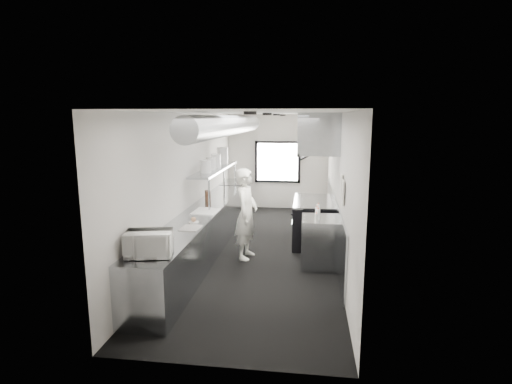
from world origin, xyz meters
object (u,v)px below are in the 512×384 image
(plate_stack_c, at_px, (216,161))
(bottle_station, at_px, (319,242))
(plate_stack_a, at_px, (206,166))
(microwave, at_px, (149,244))
(prep_counter, at_px, (201,234))
(deli_tub_a, at_px, (158,238))
(plate_stack_d, at_px, (223,156))
(exhaust_hood, at_px, (318,133))
(squeeze_bottle_b, at_px, (318,214))
(squeeze_bottle_d, at_px, (317,212))
(range, at_px, (313,221))
(squeeze_bottle_e, at_px, (318,209))
(line_cook, at_px, (246,214))
(far_work_table, at_px, (235,197))
(pass_shelf, at_px, (216,170))
(squeeze_bottle_a, at_px, (316,218))
(small_plate, at_px, (194,222))
(deli_tub_b, at_px, (159,236))
(plate_stack_b, at_px, (211,164))
(knife_block, at_px, (208,196))
(squeeze_bottle_c, at_px, (317,214))
(cutting_board, at_px, (206,211))

(plate_stack_c, bearing_deg, bottle_station, -37.73)
(plate_stack_a, xyz_separation_m, plate_stack_c, (-0.00, 0.93, 0.02))
(microwave, bearing_deg, prep_counter, 77.52)
(deli_tub_a, relative_size, plate_stack_d, 0.34)
(exhaust_hood, xyz_separation_m, squeeze_bottle_b, (0.02, -1.51, -1.39))
(exhaust_hood, relative_size, bottle_station, 2.44)
(plate_stack_d, xyz_separation_m, squeeze_bottle_d, (2.30, -2.42, -0.79))
(range, height_order, plate_stack_a, plate_stack_a)
(squeeze_bottle_e, bearing_deg, deli_tub_a, -140.28)
(line_cook, bearing_deg, plate_stack_a, 63.50)
(bottle_station, bearing_deg, plate_stack_a, 159.18)
(exhaust_hood, distance_m, prep_counter, 3.20)
(squeeze_bottle_b, bearing_deg, line_cook, 166.18)
(bottle_station, xyz_separation_m, far_work_table, (-2.30, 3.90, 0.00))
(pass_shelf, xyz_separation_m, bottle_station, (2.34, -1.70, -1.09))
(plate_stack_a, relative_size, squeeze_bottle_a, 1.63)
(small_plate, bearing_deg, plate_stack_c, 93.67)
(small_plate, distance_m, squeeze_bottle_d, 2.27)
(small_plate, bearing_deg, deli_tub_b, -104.87)
(squeeze_bottle_a, bearing_deg, small_plate, -172.68)
(pass_shelf, distance_m, plate_stack_a, 0.82)
(deli_tub_a, distance_m, plate_stack_b, 3.19)
(far_work_table, bearing_deg, squeeze_bottle_b, -60.53)
(knife_block, relative_size, squeeze_bottle_e, 1.11)
(line_cook, relative_size, plate_stack_b, 6.31)
(squeeze_bottle_c, bearing_deg, plate_stack_d, 132.24)
(far_work_table, xyz_separation_m, plate_stack_a, (-0.06, -3.00, 1.25))
(pass_shelf, relative_size, plate_stack_d, 7.29)
(plate_stack_d, bearing_deg, squeeze_bottle_c, -47.76)
(plate_stack_b, distance_m, plate_stack_d, 1.15)
(plate_stack_d, bearing_deg, squeeze_bottle_e, -44.27)
(cutting_board, distance_m, squeeze_bottle_e, 2.18)
(line_cook, distance_m, squeeze_bottle_b, 1.41)
(deli_tub_a, xyz_separation_m, small_plate, (0.22, 1.10, -0.04))
(prep_counter, distance_m, knife_block, 1.21)
(plate_stack_d, relative_size, squeeze_bottle_a, 2.50)
(far_work_table, bearing_deg, plate_stack_d, -92.36)
(line_cook, xyz_separation_m, plate_stack_a, (-0.96, 0.67, 0.82))
(bottle_station, height_order, line_cook, line_cook)
(cutting_board, height_order, plate_stack_a, plate_stack_a)
(prep_counter, relative_size, cutting_board, 9.98)
(squeeze_bottle_d, bearing_deg, plate_stack_a, 161.32)
(bottle_station, distance_m, squeeze_bottle_b, 0.56)
(prep_counter, height_order, squeeze_bottle_b, squeeze_bottle_b)
(prep_counter, relative_size, line_cook, 3.41)
(squeeze_bottle_c, bearing_deg, microwave, -133.88)
(bottle_station, distance_m, squeeze_bottle_e, 0.61)
(far_work_table, xyz_separation_m, plate_stack_d, (-0.06, -1.36, 1.33))
(range, bearing_deg, small_plate, -136.14)
(prep_counter, xyz_separation_m, plate_stack_a, (-0.06, 0.70, 1.25))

